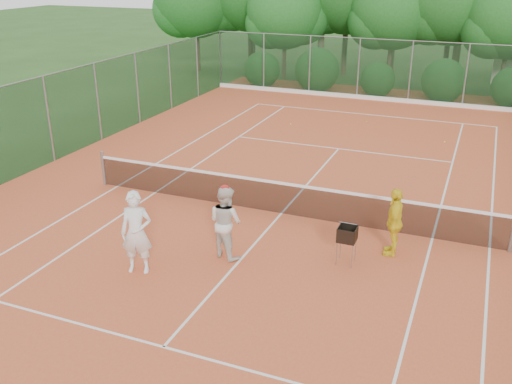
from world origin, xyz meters
TOP-DOWN VIEW (x-y plane):
  - ground at (0.00, 0.00)m, footprint 120.00×120.00m
  - clay_court at (0.00, 0.00)m, footprint 18.00×36.00m
  - tennis_net at (0.00, 0.00)m, footprint 11.97×0.10m
  - player_white at (-1.94, -4.19)m, footprint 0.82×0.66m
  - player_center_grp at (-0.41, -2.77)m, footprint 1.05×0.94m
  - player_yellow at (3.27, -1.16)m, footprint 0.49×1.02m
  - ball_hopper at (2.35, -2.05)m, footprint 0.41×0.41m
  - stray_ball_a at (-2.75, 8.86)m, footprint 0.07×0.07m
  - stray_ball_b at (0.18, 10.52)m, footprint 0.07×0.07m
  - stray_ball_c at (3.63, 8.69)m, footprint 0.07×0.07m
  - court_markings at (0.00, 0.00)m, footprint 11.03×23.83m
  - fence_back at (0.00, 15.00)m, footprint 18.07×0.07m

SIDE VIEW (x-z plane):
  - ground at x=0.00m, z-range 0.00..0.00m
  - clay_court at x=0.00m, z-range 0.00..0.02m
  - court_markings at x=0.00m, z-range 0.02..0.03m
  - stray_ball_a at x=-2.75m, z-range 0.02..0.09m
  - stray_ball_b at x=0.18m, z-range 0.02..0.09m
  - stray_ball_c at x=3.63m, z-range 0.02..0.09m
  - tennis_net at x=0.00m, z-range -0.02..1.08m
  - ball_hopper at x=2.35m, z-range 0.29..1.23m
  - player_yellow at x=3.27m, z-range 0.02..1.72m
  - player_center_grp at x=-0.41m, z-range 0.01..1.83m
  - player_white at x=-1.94m, z-range 0.02..1.97m
  - fence_back at x=0.00m, z-range 0.02..3.02m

